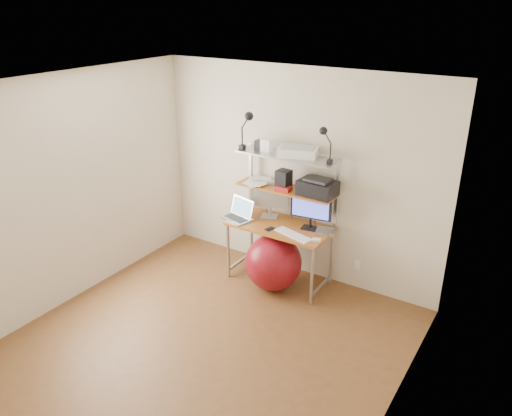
{
  "coord_description": "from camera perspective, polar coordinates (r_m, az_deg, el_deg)",
  "views": [
    {
      "loc": [
        2.57,
        -3.13,
        3.18
      ],
      "look_at": [
        -0.15,
        1.15,
        1.02
      ],
      "focal_mm": 35.0,
      "sensor_mm": 36.0,
      "label": 1
    }
  ],
  "objects": [
    {
      "name": "laptop",
      "position": [
        5.93,
        -1.92,
        -0.71
      ],
      "size": [
        0.41,
        0.36,
        0.31
      ],
      "rotation": [
        0.0,
        0.0,
        -0.26
      ],
      "color": "#B6B7BB",
      "rests_on": "desktop"
    },
    {
      "name": "box_grey",
      "position": [
        5.78,
        0.48,
        7.24
      ],
      "size": [
        0.11,
        0.11,
        0.11
      ],
      "primitive_type": "cube",
      "rotation": [
        0.0,
        0.0,
        0.04
      ],
      "color": "#29292B",
      "rests_on": "top_shelf"
    },
    {
      "name": "scanner",
      "position": [
        5.55,
        4.83,
        6.46
      ],
      "size": [
        0.48,
        0.38,
        0.11
      ],
      "rotation": [
        0.0,
        0.0,
        0.29
      ],
      "color": "white",
      "rests_on": "top_shelf"
    },
    {
      "name": "printer",
      "position": [
        5.53,
        7.06,
        2.35
      ],
      "size": [
        0.43,
        0.3,
        0.2
      ],
      "rotation": [
        0.0,
        0.0,
        -0.06
      ],
      "color": "black",
      "rests_on": "mid_shelf"
    },
    {
      "name": "nas_cube",
      "position": [
        5.68,
        3.18,
        3.28
      ],
      "size": [
        0.16,
        0.16,
        0.22
      ],
      "primitive_type": "cube",
      "rotation": [
        0.0,
        0.0,
        -0.08
      ],
      "color": "black",
      "rests_on": "mid_shelf"
    },
    {
      "name": "red_box",
      "position": [
        5.66,
        3.15,
        2.26
      ],
      "size": [
        0.18,
        0.12,
        0.05
      ],
      "primitive_type": "cube",
      "rotation": [
        0.0,
        0.0,
        0.04
      ],
      "color": "#AD1B1C",
      "rests_on": "mid_shelf"
    },
    {
      "name": "clip_lamp_right",
      "position": [
        5.27,
        7.86,
        8.05
      ],
      "size": [
        0.16,
        0.09,
        0.39
      ],
      "color": "black",
      "rests_on": "top_shelf"
    },
    {
      "name": "monitor_black",
      "position": [
        5.63,
        6.29,
        -0.09
      ],
      "size": [
        0.48,
        0.16,
        0.48
      ],
      "rotation": [
        0.0,
        0.0,
        0.13
      ],
      "color": "black",
      "rests_on": "desktop"
    },
    {
      "name": "computer_desk",
      "position": [
        5.75,
        3.11,
        0.24
      ],
      "size": [
        1.2,
        0.6,
        1.57
      ],
      "color": "#A85A20",
      "rests_on": "ground"
    },
    {
      "name": "box_white",
      "position": [
        5.7,
        1.26,
        7.19
      ],
      "size": [
        0.13,
        0.11,
        0.14
      ],
      "primitive_type": "cube",
      "rotation": [
        0.0,
        0.0,
        -0.06
      ],
      "color": "white",
      "rests_on": "top_shelf"
    },
    {
      "name": "phone",
      "position": [
        5.67,
        1.59,
        -2.4
      ],
      "size": [
        0.09,
        0.13,
        0.01
      ],
      "primitive_type": "cube",
      "rotation": [
        0.0,
        0.0,
        -0.21
      ],
      "color": "black",
      "rests_on": "desktop"
    },
    {
      "name": "mouse",
      "position": [
        5.44,
        6.93,
        -3.64
      ],
      "size": [
        0.1,
        0.08,
        0.03
      ],
      "primitive_type": "cube",
      "rotation": [
        0.0,
        0.0,
        0.34
      ],
      "color": "white",
      "rests_on": "desktop"
    },
    {
      "name": "room",
      "position": [
        4.49,
        -6.33,
        -2.57
      ],
      "size": [
        3.6,
        3.6,
        3.6
      ],
      "color": "brown",
      "rests_on": "ground"
    },
    {
      "name": "monitor_silver",
      "position": [
        5.9,
        1.66,
        1.32
      ],
      "size": [
        0.42,
        0.21,
        0.48
      ],
      "rotation": [
        0.0,
        0.0,
        0.34
      ],
      "color": "#A7A7AB",
      "rests_on": "desktop"
    },
    {
      "name": "paper_stack",
      "position": [
        5.9,
        0.25,
        3.08
      ],
      "size": [
        0.36,
        0.42,
        0.02
      ],
      "color": "white",
      "rests_on": "mid_shelf"
    },
    {
      "name": "keyboard",
      "position": [
        5.54,
        4.27,
        -3.06
      ],
      "size": [
        0.48,
        0.25,
        0.01
      ],
      "primitive_type": "cube",
      "rotation": [
        0.0,
        0.0,
        -0.27
      ],
      "color": "white",
      "rests_on": "desktop"
    },
    {
      "name": "exercise_ball",
      "position": [
        5.82,
        2.0,
        -6.25
      ],
      "size": [
        0.66,
        0.66,
        0.66
      ],
      "primitive_type": "sphere",
      "color": "maroon",
      "rests_on": "floor"
    },
    {
      "name": "mac_mini",
      "position": [
        5.63,
        7.91,
        -2.67
      ],
      "size": [
        0.25,
        0.25,
        0.04
      ],
      "primitive_type": "cube",
      "rotation": [
        0.0,
        0.0,
        0.33
      ],
      "color": "#B6B7BB",
      "rests_on": "desktop"
    },
    {
      "name": "wall_outlet",
      "position": [
        5.95,
        11.52,
        -6.41
      ],
      "size": [
        0.08,
        0.01,
        0.12
      ],
      "primitive_type": "cube",
      "color": "white",
      "rests_on": "room"
    },
    {
      "name": "clip_lamp_left",
      "position": [
        5.66,
        -0.98,
        9.76
      ],
      "size": [
        0.18,
        0.1,
        0.45
      ],
      "color": "black",
      "rests_on": "top_shelf"
    }
  ]
}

